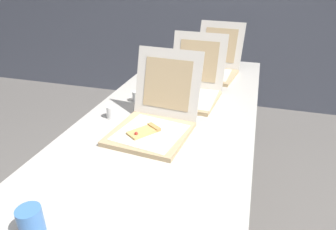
% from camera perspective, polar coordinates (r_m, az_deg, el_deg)
% --- Properties ---
extents(table, '(0.89, 2.26, 0.76)m').
position_cam_1_polar(table, '(1.68, 0.99, -0.76)').
color(table, beige).
rests_on(table, ground).
extents(pizza_box_front, '(0.39, 0.48, 0.36)m').
position_cam_1_polar(pizza_box_front, '(1.44, -2.71, -1.27)').
color(pizza_box_front, tan).
rests_on(pizza_box_front, table).
extents(pizza_box_middle, '(0.38, 0.46, 0.36)m').
position_cam_1_polar(pizza_box_middle, '(1.83, 4.14, 4.82)').
color(pizza_box_middle, tan).
rests_on(pizza_box_middle, table).
extents(pizza_box_back, '(0.40, 0.49, 0.36)m').
position_cam_1_polar(pizza_box_back, '(2.28, 8.48, 8.92)').
color(pizza_box_back, tan).
rests_on(pizza_box_back, table).
extents(cup_white_mid, '(0.05, 0.05, 0.06)m').
position_cam_1_polar(cup_white_mid, '(1.79, -5.98, 3.56)').
color(cup_white_mid, white).
rests_on(cup_white_mid, table).
extents(cup_white_far, '(0.05, 0.05, 0.06)m').
position_cam_1_polar(cup_white_far, '(1.99, -2.39, 6.06)').
color(cup_white_far, white).
rests_on(cup_white_far, table).
extents(cup_white_near_center, '(0.05, 0.05, 0.06)m').
position_cam_1_polar(cup_white_near_center, '(1.61, -10.74, 0.58)').
color(cup_white_near_center, white).
rests_on(cup_white_near_center, table).
extents(cup_printed_front, '(0.07, 0.07, 0.09)m').
position_cam_1_polar(cup_printed_front, '(1.01, -24.73, -18.01)').
color(cup_printed_front, '#477FCC').
rests_on(cup_printed_front, table).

